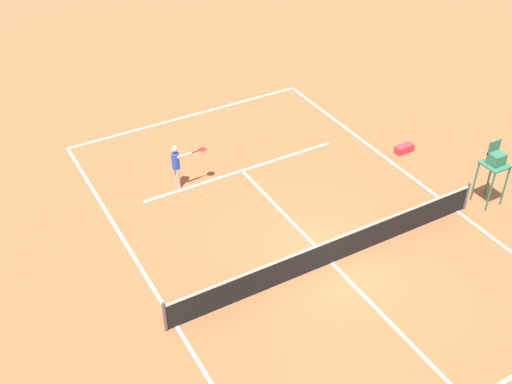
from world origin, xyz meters
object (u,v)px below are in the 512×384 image
Objects in this scene: player_serving at (177,163)px; umpire_chair at (495,163)px; equipment_bag at (404,149)px; tennis_ball at (201,193)px.

umpire_chair reaches higher than player_serving.
player_serving is 8.87m from equipment_bag.
player_serving is 1.36m from tennis_ball.
player_serving is 0.71× the size of umpire_chair.
tennis_ball is (-0.49, 0.79, -0.99)m from player_serving.
equipment_bag is at bearing -84.91° from umpire_chair.
equipment_bag is at bearing 73.04° from player_serving.
umpire_chair is at bearing 147.60° from tennis_ball.
equipment_bag is (-8.54, 2.23, -0.88)m from player_serving.
player_serving is 2.26× the size of equipment_bag.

